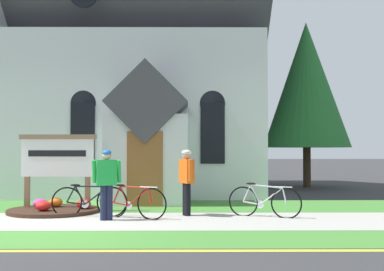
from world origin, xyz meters
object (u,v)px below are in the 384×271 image
object	(u,v)px
bicycle_yellow	(264,201)
bicycle_green	(132,202)
church_sign	(58,159)
cyclist_in_yellow_jersey	(187,178)
bicycle_white	(89,201)
roadside_conifer	(306,85)
cyclist_in_white_jersey	(107,179)

from	to	relation	value
bicycle_yellow	bicycle_green	bearing A→B (deg)	-176.65
church_sign	bicycle_green	xyz separation A→B (m)	(2.09, -1.34, -0.96)
church_sign	cyclist_in_yellow_jersey	bearing A→B (deg)	-15.34
bicycle_green	bicycle_yellow	size ratio (longest dim) A/B	1.00
bicycle_yellow	cyclist_in_yellow_jersey	bearing A→B (deg)	172.47
bicycle_white	roadside_conifer	distance (m)	12.24
bicycle_yellow	bicycle_white	xyz separation A→B (m)	(-4.14, 0.13, -0.00)
church_sign	bicycle_yellow	bearing A→B (deg)	-12.64
bicycle_yellow	cyclist_in_yellow_jersey	xyz separation A→B (m)	(-1.82, 0.24, 0.54)
church_sign	roadside_conifer	size ratio (longest dim) A/B	0.29
cyclist_in_white_jersey	bicycle_green	bearing A→B (deg)	30.42
roadside_conifer	cyclist_in_white_jersey	bearing A→B (deg)	-125.82
bicycle_yellow	cyclist_in_yellow_jersey	distance (m)	1.92
church_sign	bicycle_white	size ratio (longest dim) A/B	1.14
bicycle_green	cyclist_in_yellow_jersey	distance (m)	1.43
bicycle_green	cyclist_in_white_jersey	distance (m)	0.82
church_sign	cyclist_in_yellow_jersey	world-z (taller)	church_sign
bicycle_green	cyclist_in_yellow_jersey	size ratio (longest dim) A/B	1.03
bicycle_green	church_sign	bearing A→B (deg)	147.37
bicycle_green	cyclist_in_white_jersey	xyz separation A→B (m)	(-0.54, -0.32, 0.54)
church_sign	bicycle_green	bearing A→B (deg)	-32.63
bicycle_yellow	cyclist_in_yellow_jersey	world-z (taller)	cyclist_in_yellow_jersey
cyclist_in_yellow_jersey	bicycle_yellow	bearing A→B (deg)	-7.53
roadside_conifer	church_sign	bearing A→B (deg)	-136.98
church_sign	bicycle_white	world-z (taller)	church_sign
bicycle_white	roadside_conifer	xyz separation A→B (m)	(7.39, 8.90, 3.99)
bicycle_green	bicycle_white	xyz separation A→B (m)	(-1.05, 0.31, -0.01)
bicycle_yellow	roadside_conifer	distance (m)	10.40
bicycle_green	cyclist_in_white_jersey	bearing A→B (deg)	-149.58
cyclist_in_yellow_jersey	roadside_conifer	world-z (taller)	roadside_conifer
cyclist_in_yellow_jersey	roadside_conifer	xyz separation A→B (m)	(5.08, 8.79, 3.45)
bicycle_green	roadside_conifer	distance (m)	11.87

